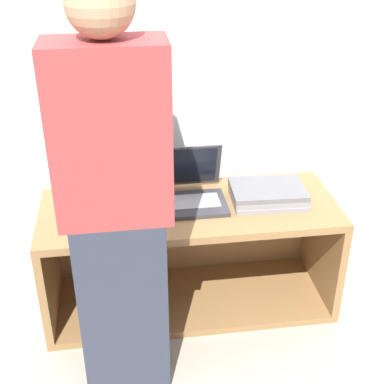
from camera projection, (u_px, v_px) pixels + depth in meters
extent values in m
plane|color=#9E9384|center=(197.00, 337.00, 2.51)|extent=(12.00, 12.00, 0.00)
cube|color=silver|center=(179.00, 47.00, 2.47)|extent=(8.00, 0.05, 2.40)
cube|color=olive|center=(190.00, 210.00, 2.47)|extent=(1.38, 0.53, 0.04)
cube|color=olive|center=(190.00, 297.00, 2.73)|extent=(1.38, 0.53, 0.04)
cube|color=olive|center=(49.00, 267.00, 2.52)|extent=(0.04, 0.53, 0.48)
cube|color=olive|center=(322.00, 245.00, 2.68)|extent=(0.04, 0.53, 0.48)
cube|color=olive|center=(183.00, 228.00, 2.81)|extent=(1.31, 0.04, 0.48)
cube|color=#333338|center=(190.00, 205.00, 2.46)|extent=(0.34, 0.24, 0.02)
cube|color=gray|center=(189.00, 201.00, 2.46)|extent=(0.28, 0.13, 0.00)
cube|color=#333338|center=(185.00, 166.00, 2.54)|extent=(0.34, 0.08, 0.23)
cube|color=black|center=(185.00, 166.00, 2.53)|extent=(0.30, 0.06, 0.20)
cube|color=#B7B7BC|center=(109.00, 210.00, 2.41)|extent=(0.35, 0.25, 0.02)
cube|color=slate|center=(108.00, 205.00, 2.41)|extent=(0.35, 0.25, 0.02)
cube|color=#B7B7BC|center=(107.00, 201.00, 2.39)|extent=(0.34, 0.24, 0.02)
cube|color=#232326|center=(106.00, 196.00, 2.38)|extent=(0.35, 0.25, 0.02)
cube|color=gray|center=(268.00, 199.00, 2.50)|extent=(0.35, 0.25, 0.02)
cube|color=gray|center=(268.00, 194.00, 2.50)|extent=(0.35, 0.25, 0.02)
cube|color=slate|center=(268.00, 189.00, 2.49)|extent=(0.35, 0.25, 0.02)
cube|color=#2D3342|center=(124.00, 302.00, 2.12)|extent=(0.34, 0.20, 0.80)
cube|color=#993838|center=(110.00, 135.00, 1.78)|extent=(0.40, 0.20, 0.63)
sphere|color=tan|center=(100.00, 2.00, 1.57)|extent=(0.22, 0.22, 0.22)
cylinder|color=tan|center=(59.00, 51.00, 1.88)|extent=(0.07, 0.32, 0.07)
cylinder|color=tan|center=(150.00, 48.00, 1.91)|extent=(0.07, 0.32, 0.07)
cube|color=red|center=(107.00, 200.00, 2.32)|extent=(0.06, 0.02, 0.01)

